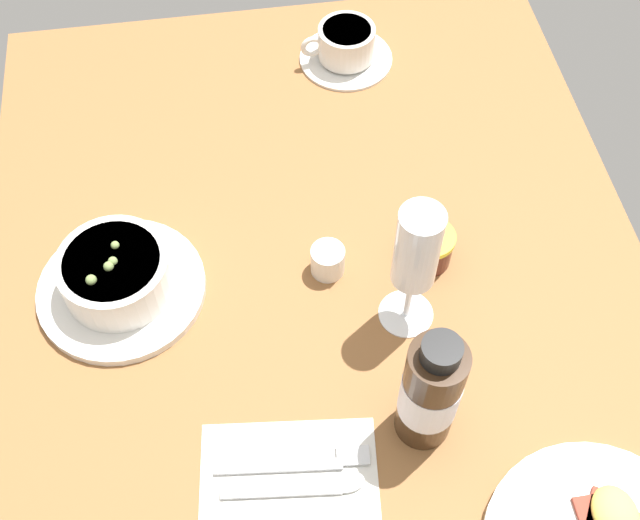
# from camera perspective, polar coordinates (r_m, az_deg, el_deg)

# --- Properties ---
(ground_plane) EXTENTS (1.10, 0.84, 0.03)m
(ground_plane) POSITION_cam_1_polar(r_m,az_deg,el_deg) (1.01, 0.19, -2.69)
(ground_plane) COLOR brown
(porridge_bowl) EXTENTS (0.21, 0.21, 0.08)m
(porridge_bowl) POSITION_cam_1_polar(r_m,az_deg,el_deg) (1.00, -14.30, -1.19)
(porridge_bowl) COLOR silver
(porridge_bowl) RESTS_ON ground_plane
(cutlery_setting) EXTENTS (0.15, 0.21, 0.01)m
(cutlery_setting) POSITION_cam_1_polar(r_m,az_deg,el_deg) (0.89, -1.94, -15.23)
(cutlery_setting) COLOR silver
(cutlery_setting) RESTS_ON ground_plane
(coffee_cup) EXTENTS (0.14, 0.14, 0.06)m
(coffee_cup) POSITION_cam_1_polar(r_m,az_deg,el_deg) (1.25, 1.85, 15.05)
(coffee_cup) COLOR silver
(coffee_cup) RESTS_ON ground_plane
(creamer_jug) EXTENTS (0.05, 0.04, 0.05)m
(creamer_jug) POSITION_cam_1_polar(r_m,az_deg,el_deg) (1.00, 0.59, -0.04)
(creamer_jug) COLOR silver
(creamer_jug) RESTS_ON ground_plane
(wine_glass) EXTENTS (0.07, 0.07, 0.20)m
(wine_glass) POSITION_cam_1_polar(r_m,az_deg,el_deg) (0.88, 6.90, 0.44)
(wine_glass) COLOR white
(wine_glass) RESTS_ON ground_plane
(jam_jar) EXTENTS (0.06, 0.06, 0.05)m
(jam_jar) POSITION_cam_1_polar(r_m,az_deg,el_deg) (1.01, 7.81, 0.90)
(jam_jar) COLOR #4E1E17
(jam_jar) RESTS_ON ground_plane
(sauce_bottle_brown) EXTENTS (0.06, 0.06, 0.19)m
(sauce_bottle_brown) POSITION_cam_1_polar(r_m,az_deg,el_deg) (0.85, 7.89, -9.34)
(sauce_bottle_brown) COLOR #382314
(sauce_bottle_brown) RESTS_ON ground_plane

